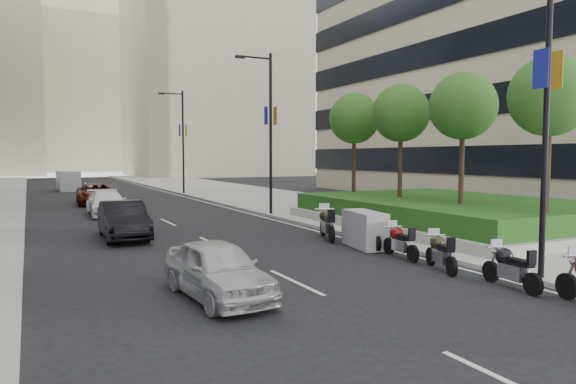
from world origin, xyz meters
TOP-DOWN VIEW (x-y plane):
  - ground at (0.00, 0.00)m, footprint 160.00×160.00m
  - sidewalk_right at (9.00, 30.00)m, footprint 10.00×100.00m
  - lane_edge at (3.70, 30.00)m, footprint 0.12×100.00m
  - lane_centre at (-1.50, 30.00)m, footprint 0.12×100.00m
  - building_cream_right at (22.00, 80.00)m, footprint 28.00×24.00m
  - building_cream_centre at (2.00, 120.00)m, footprint 30.00×24.00m
  - planter at (10.00, 10.00)m, footprint 10.00×14.00m
  - hedge at (10.00, 10.00)m, footprint 9.40×13.40m
  - tree_0 at (8.50, 4.00)m, footprint 2.80×2.80m
  - tree_1 at (8.50, 8.00)m, footprint 2.80×2.80m
  - tree_2 at (8.50, 12.00)m, footprint 2.80×2.80m
  - tree_3 at (8.50, 16.00)m, footprint 2.80×2.80m
  - lamp_post_0 at (4.14, 1.00)m, footprint 2.34×0.45m
  - lamp_post_1 at (4.14, 18.00)m, footprint 2.34×0.45m
  - lamp_post_2 at (4.14, 36.00)m, footprint 2.34×0.45m
  - motorcycle_2 at (3.09, 0.98)m, footprint 0.67×2.02m
  - motorcycle_3 at (2.97, 3.33)m, footprint 0.88×1.93m
  - motorcycle_4 at (3.09, 5.33)m, footprint 0.68×2.03m
  - motorcycle_5 at (3.16, 7.41)m, footprint 1.28×2.34m
  - motorcycle_6 at (2.95, 9.73)m, footprint 1.05×2.31m
  - car_a at (-3.84, 3.51)m, footprint 1.90×4.11m
  - car_b at (-4.37, 13.63)m, footprint 1.72×4.67m
  - car_c at (-3.84, 22.54)m, footprint 2.02×4.87m
  - car_d at (-3.61, 30.03)m, footprint 2.68×5.37m
  - delivery_van at (-4.32, 46.19)m, footprint 1.99×4.64m

SIDE VIEW (x-z plane):
  - ground at x=0.00m, z-range 0.00..0.00m
  - lane_edge at x=3.70m, z-range 0.00..0.01m
  - lane_centre at x=-1.50m, z-range 0.00..0.01m
  - sidewalk_right at x=9.00m, z-range 0.00..0.15m
  - planter at x=10.00m, z-range 0.15..0.55m
  - motorcycle_3 at x=2.97m, z-range 0.03..1.04m
  - motorcycle_2 at x=3.09m, z-range 0.03..1.04m
  - motorcycle_4 at x=3.09m, z-range 0.03..1.05m
  - motorcycle_6 at x=2.95m, z-range 0.04..1.24m
  - motorcycle_5 at x=3.16m, z-range 0.00..1.34m
  - car_a at x=-3.84m, z-range 0.00..1.37m
  - car_c at x=-3.84m, z-range 0.00..1.41m
  - car_d at x=-3.61m, z-range 0.00..1.46m
  - car_b at x=-4.37m, z-range 0.00..1.53m
  - delivery_van at x=-4.32m, z-range -0.06..1.84m
  - hedge at x=10.00m, z-range 0.55..1.35m
  - lamp_post_0 at x=4.14m, z-range 0.57..9.57m
  - lamp_post_1 at x=4.14m, z-range 0.57..9.57m
  - lamp_post_2 at x=4.14m, z-range 0.57..9.57m
  - tree_0 at x=8.50m, z-range 2.27..8.57m
  - tree_1 at x=8.50m, z-range 2.27..8.57m
  - tree_2 at x=8.50m, z-range 2.27..8.57m
  - tree_3 at x=8.50m, z-range 2.27..8.57m
  - building_cream_right at x=22.00m, z-range 0.00..36.00m
  - building_cream_centre at x=2.00m, z-range 0.00..38.00m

